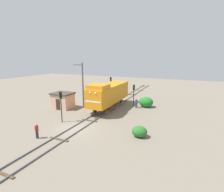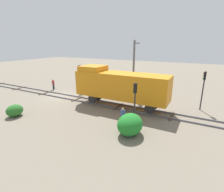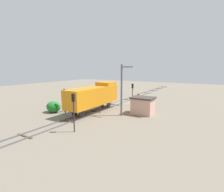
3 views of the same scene
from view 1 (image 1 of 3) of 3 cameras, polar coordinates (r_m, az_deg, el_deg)
ground_plane at (r=22.57m, az=-11.59°, el=-10.51°), size 113.27×113.27×0.00m
railway_track at (r=22.54m, az=-11.60°, el=-10.34°), size 2.40×75.51×0.16m
locomotive at (r=29.66m, az=-1.04°, el=0.96°), size 2.90×11.60×4.60m
traffic_signal_near at (r=24.45m, az=-16.37°, el=-1.71°), size 0.32×0.34×4.22m
traffic_signal_mid at (r=31.42m, az=7.11°, el=1.50°), size 0.32×0.34×3.95m
traffic_signal_far at (r=38.83m, az=-0.41°, el=4.20°), size 0.32×0.34×4.44m
worker_near_track at (r=21.07m, az=-23.38°, el=-10.12°), size 0.38×0.38×1.70m
worker_by_signal at (r=30.82m, az=7.99°, el=-2.10°), size 0.38×0.38×1.70m
catenary_mast at (r=31.65m, az=-9.61°, el=4.07°), size 1.94×0.28×7.82m
relay_hut at (r=31.59m, az=-15.72°, el=-1.36°), size 3.50×2.90×2.74m
bush_near at (r=31.73m, az=11.03°, el=-1.94°), size 2.51×2.06×1.83m
bush_mid at (r=20.12m, az=8.95°, el=-11.40°), size 1.74×1.42×1.26m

